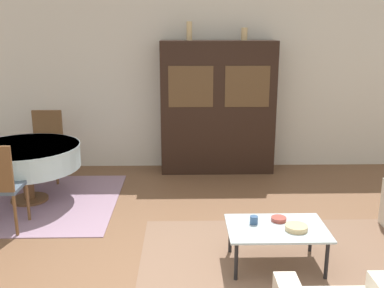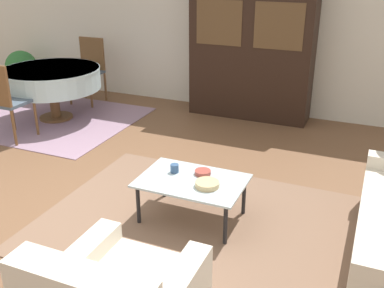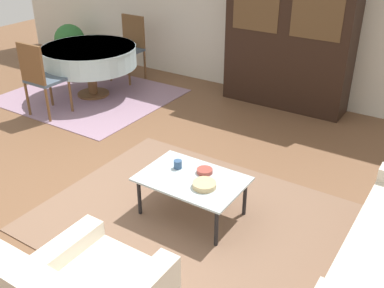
{
  "view_description": "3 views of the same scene",
  "coord_description": "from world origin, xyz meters",
  "views": [
    {
      "loc": [
        0.1,
        -3.53,
        2.25
      ],
      "look_at": [
        0.2,
        1.4,
        0.95
      ],
      "focal_mm": 42.0,
      "sensor_mm": 36.0,
      "label": 1
    },
    {
      "loc": [
        2.38,
        -2.9,
        2.26
      ],
      "look_at": [
        0.98,
        0.37,
        0.75
      ],
      "focal_mm": 42.0,
      "sensor_mm": 36.0,
      "label": 2
    },
    {
      "loc": [
        2.85,
        -2.51,
        2.56
      ],
      "look_at": [
        0.98,
        0.37,
        0.75
      ],
      "focal_mm": 42.0,
      "sensor_mm": 36.0,
      "label": 3
    }
  ],
  "objects": [
    {
      "name": "ground_plane",
      "position": [
        0.0,
        0.0,
        0.0
      ],
      "size": [
        14.0,
        14.0,
        0.0
      ],
      "primitive_type": "plane",
      "color": "brown"
    },
    {
      "name": "wall_back",
      "position": [
        0.0,
        3.63,
        1.35
      ],
      "size": [
        10.0,
        0.06,
        2.7
      ],
      "color": "beige",
      "rests_on": "ground_plane"
    },
    {
      "name": "area_rug",
      "position": [
        1.11,
        0.31,
        0.01
      ],
      "size": [
        2.87,
        2.15,
        0.01
      ],
      "color": "brown",
      "rests_on": "ground_plane"
    },
    {
      "name": "dining_rug",
      "position": [
        -1.96,
        2.03,
        0.01
      ],
      "size": [
        2.35,
        2.08,
        0.01
      ],
      "color": "gray",
      "rests_on": "ground_plane"
    },
    {
      "name": "coffee_table",
      "position": [
        0.98,
        0.37,
        0.37
      ],
      "size": [
        0.94,
        0.64,
        0.39
      ],
      "color": "black",
      "rests_on": "area_rug"
    },
    {
      "name": "display_cabinet",
      "position": [
        0.64,
        3.34,
        1.02
      ],
      "size": [
        1.75,
        0.48,
        2.04
      ],
      "color": "black",
      "rests_on": "ground_plane"
    },
    {
      "name": "dining_table",
      "position": [
        -1.94,
        2.08,
        0.61
      ],
      "size": [
        1.39,
        1.39,
        0.75
      ],
      "color": "brown",
      "rests_on": "dining_rug"
    },
    {
      "name": "dining_chair_near",
      "position": [
        -1.94,
        1.16,
        0.59
      ],
      "size": [
        0.44,
        0.44,
        1.02
      ],
      "color": "brown",
      "rests_on": "dining_rug"
    },
    {
      "name": "dining_chair_far",
      "position": [
        -1.94,
        3.0,
        0.59
      ],
      "size": [
        0.44,
        0.44,
        1.02
      ],
      "rotation": [
        0.0,
        0.0,
        3.14
      ],
      "color": "brown",
      "rests_on": "dining_rug"
    },
    {
      "name": "cup",
      "position": [
        0.78,
        0.44,
        0.44
      ],
      "size": [
        0.08,
        0.08,
        0.08
      ],
      "color": "#33517A",
      "rests_on": "coffee_table"
    },
    {
      "name": "bowl",
      "position": [
        1.15,
        0.3,
        0.43
      ],
      "size": [
        0.21,
        0.21,
        0.05
      ],
      "color": "tan",
      "rests_on": "coffee_table"
    },
    {
      "name": "bowl_small",
      "position": [
        1.03,
        0.51,
        0.42
      ],
      "size": [
        0.15,
        0.15,
        0.04
      ],
      "color": "#9E4238",
      "rests_on": "coffee_table"
    },
    {
      "name": "potted_plant",
      "position": [
        -3.42,
        3.07,
        0.41
      ],
      "size": [
        0.54,
        0.54,
        0.71
      ],
      "color": "beige",
      "rests_on": "ground_plane"
    }
  ]
}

